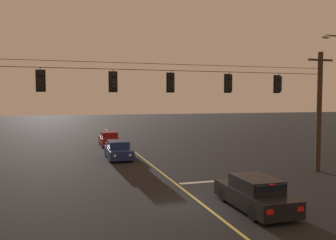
% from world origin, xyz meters
% --- Properties ---
extents(ground_plane, '(180.00, 180.00, 0.00)m').
position_xyz_m(ground_plane, '(0.00, 0.00, 0.00)').
color(ground_plane, black).
extents(lane_centre_stripe, '(0.14, 60.00, 0.01)m').
position_xyz_m(lane_centre_stripe, '(0.00, 10.40, 0.00)').
color(lane_centre_stripe, '#D1C64C').
rests_on(lane_centre_stripe, ground).
extents(stop_bar_paint, '(3.40, 0.36, 0.01)m').
position_xyz_m(stop_bar_paint, '(1.90, 3.80, 0.00)').
color(stop_bar_paint, silver).
rests_on(stop_bar_paint, ground).
extents(signal_span_assembly, '(21.44, 0.32, 7.65)m').
position_xyz_m(signal_span_assembly, '(0.00, 4.40, 3.99)').
color(signal_span_assembly, '#38281C').
rests_on(signal_span_assembly, ground).
extents(traffic_light_leftmost, '(0.48, 0.41, 1.22)m').
position_xyz_m(traffic_light_leftmost, '(-6.95, 4.38, 5.60)').
color(traffic_light_leftmost, black).
extents(traffic_light_left_inner, '(0.48, 0.41, 1.22)m').
position_xyz_m(traffic_light_left_inner, '(-3.32, 4.38, 5.60)').
color(traffic_light_left_inner, black).
extents(traffic_light_centre, '(0.48, 0.41, 1.22)m').
position_xyz_m(traffic_light_centre, '(-0.11, 4.38, 5.60)').
color(traffic_light_centre, black).
extents(traffic_light_right_inner, '(0.48, 0.41, 1.22)m').
position_xyz_m(traffic_light_right_inner, '(3.42, 4.38, 5.60)').
color(traffic_light_right_inner, black).
extents(traffic_light_rightmost, '(0.48, 0.41, 1.22)m').
position_xyz_m(traffic_light_rightmost, '(6.76, 4.38, 5.60)').
color(traffic_light_rightmost, black).
extents(car_waiting_near_lane, '(1.80, 4.33, 1.39)m').
position_xyz_m(car_waiting_near_lane, '(1.88, -1.23, 0.65)').
color(car_waiting_near_lane, black).
rests_on(car_waiting_near_lane, ground).
extents(car_oncoming_lead, '(1.80, 4.42, 1.39)m').
position_xyz_m(car_oncoming_lead, '(-1.88, 12.88, 0.65)').
color(car_oncoming_lead, navy).
rests_on(car_oncoming_lead, ground).
extents(car_oncoming_trailing, '(1.80, 4.42, 1.39)m').
position_xyz_m(car_oncoming_trailing, '(-1.66, 20.64, 0.65)').
color(car_oncoming_trailing, maroon).
rests_on(car_oncoming_trailing, ground).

